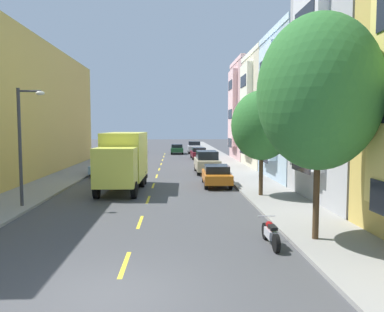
{
  "coord_description": "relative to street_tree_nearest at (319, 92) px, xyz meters",
  "views": [
    {
      "loc": [
        1.49,
        -9.07,
        4.07
      ],
      "look_at": [
        2.72,
        18.16,
        1.94
      ],
      "focal_mm": 35.76,
      "sensor_mm": 36.0,
      "label": 1
    }
  ],
  "objects": [
    {
      "name": "townhouse_third_powder_blue",
      "position": [
        8.32,
        15.56,
        0.21
      ],
      "size": [
        12.85,
        8.49,
        11.26
      ],
      "color": "#9EB7CC",
      "rests_on": "ground_plane"
    },
    {
      "name": "parked_suv_champagne",
      "position": [
        -2.13,
        20.07,
        -4.23
      ],
      "size": [
        2.0,
        4.82,
        1.93
      ],
      "color": "tan",
      "rests_on": "ground_plane"
    },
    {
      "name": "ground_plane",
      "position": [
        -6.4,
        26.15,
        -5.22
      ],
      "size": [
        160.0,
        160.0,
        0.0
      ],
      "primitive_type": "plane",
      "color": "#424244"
    },
    {
      "name": "parked_pickup_silver",
      "position": [
        -1.91,
        45.14,
        -4.39
      ],
      "size": [
        2.04,
        5.32,
        1.73
      ],
      "color": "#B2B5BA",
      "rests_on": "ground_plane"
    },
    {
      "name": "street_tree_nearest",
      "position": [
        0.0,
        0.0,
        0.0
      ],
      "size": [
        4.2,
        4.2,
        7.74
      ],
      "color": "#47331E",
      "rests_on": "sidewalk_right"
    },
    {
      "name": "street_lamp",
      "position": [
        -12.33,
        6.14,
        -1.67
      ],
      "size": [
        1.35,
        0.28,
        5.78
      ],
      "color": "#38383D",
      "rests_on": "sidewalk_left"
    },
    {
      "name": "parked_sedan_charcoal",
      "position": [
        -10.61,
        28.0,
        -4.47
      ],
      "size": [
        1.91,
        4.54,
        1.43
      ],
      "color": "#333338",
      "rests_on": "ground_plane"
    },
    {
      "name": "lane_centerline_dashes",
      "position": [
        -6.4,
        20.65,
        -5.21
      ],
      "size": [
        0.14,
        47.2,
        0.01
      ],
      "color": "yellow",
      "rests_on": "ground_plane"
    },
    {
      "name": "delivery_box_truck",
      "position": [
        -8.19,
        11.6,
        -3.2
      ],
      "size": [
        2.57,
        7.37,
        3.65
      ],
      "color": "#D8D84C",
      "rests_on": "ground_plane"
    },
    {
      "name": "sidewalk_left",
      "position": [
        -13.5,
        24.15,
        -5.15
      ],
      "size": [
        3.2,
        120.0,
        0.14
      ],
      "primitive_type": "cube",
      "color": "gray",
      "rests_on": "ground_plane"
    },
    {
      "name": "townhouse_fifth_rose",
      "position": [
        7.99,
        32.94,
        0.55
      ],
      "size": [
        12.18,
        8.49,
        11.94
      ],
      "color": "#CC9E9E",
      "rests_on": "ground_plane"
    },
    {
      "name": "townhouse_fourth_cream",
      "position": [
        7.78,
        24.25,
        0.2
      ],
      "size": [
        11.78,
        8.49,
        11.24
      ],
      "color": "beige",
      "rests_on": "ground_plane"
    },
    {
      "name": "moving_forest_sedan",
      "position": [
        -4.6,
        43.46,
        -4.47
      ],
      "size": [
        1.8,
        4.5,
        1.43
      ],
      "color": "#194C28",
      "rests_on": "ground_plane"
    },
    {
      "name": "parked_sedan_orange",
      "position": [
        -2.07,
        12.91,
        -4.47
      ],
      "size": [
        1.91,
        4.54,
        1.43
      ],
      "color": "orange",
      "rests_on": "ground_plane"
    },
    {
      "name": "street_tree_second",
      "position": [
        -0.0,
        8.52,
        -1.1
      ],
      "size": [
        3.44,
        3.44,
        5.96
      ],
      "color": "#47331E",
      "rests_on": "sidewalk_right"
    },
    {
      "name": "sidewalk_right",
      "position": [
        0.7,
        24.15,
        -5.15
      ],
      "size": [
        3.2,
        120.0,
        0.14
      ],
      "primitive_type": "cube",
      "color": "gray",
      "rests_on": "ground_plane"
    },
    {
      "name": "parked_wagon_sky",
      "position": [
        -10.65,
        19.18,
        -4.41
      ],
      "size": [
        1.94,
        4.75,
        1.5
      ],
      "color": "#7A9EC6",
      "rests_on": "ground_plane"
    },
    {
      "name": "parked_sedan_burgundy",
      "position": [
        -1.95,
        34.51,
        -4.47
      ],
      "size": [
        1.93,
        4.55,
        1.43
      ],
      "color": "maroon",
      "rests_on": "ground_plane"
    },
    {
      "name": "parked_motorcycle",
      "position": [
        -1.65,
        -0.25,
        -4.81
      ],
      "size": [
        0.62,
        2.05,
        0.9
      ],
      "color": "black",
      "rests_on": "ground_plane"
    },
    {
      "name": "parked_hatchback_red",
      "position": [
        -10.75,
        47.38,
        -4.46
      ],
      "size": [
        1.77,
        4.01,
        1.5
      ],
      "color": "#AD1E1E",
      "rests_on": "ground_plane"
    }
  ]
}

